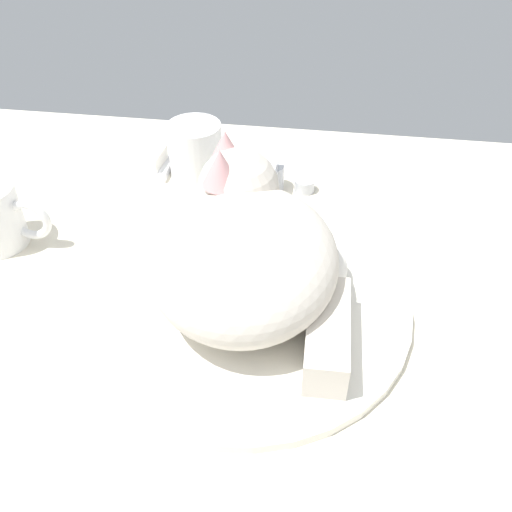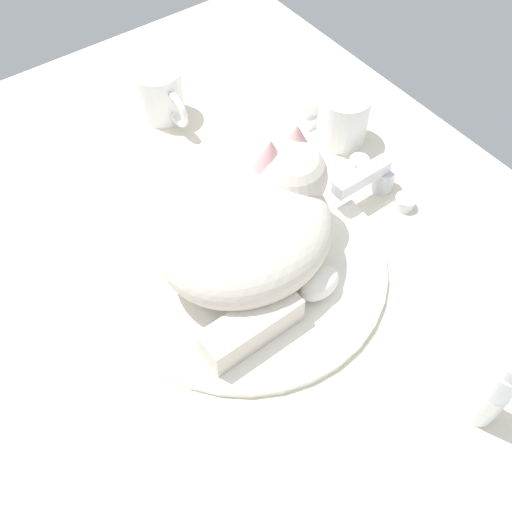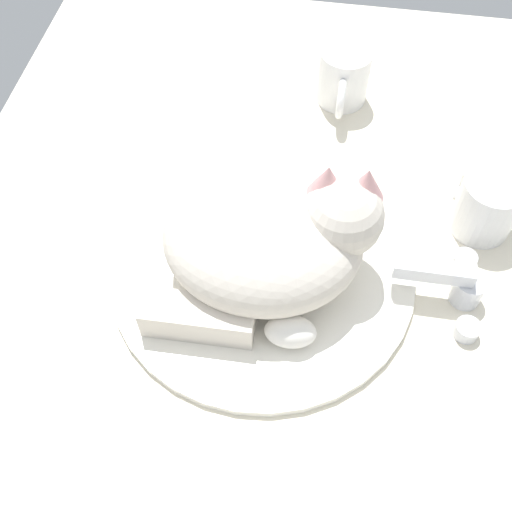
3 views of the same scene
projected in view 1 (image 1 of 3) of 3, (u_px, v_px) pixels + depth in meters
ground_plane at (245, 316)px, 64.23cm from camera, size 110.00×82.50×3.00cm
sink_basin at (245, 303)px, 62.91cm from camera, size 35.79×35.79×1.07cm
faucet at (270, 178)px, 78.30cm from camera, size 12.11×10.70×5.67cm
cat at (246, 250)px, 59.56cm from camera, size 21.37×24.74×14.56cm
rinse_cup at (195, 150)px, 81.19cm from camera, size 7.49×7.49×7.86cm
soap_dish at (140, 166)px, 84.35cm from camera, size 9.00×6.40×1.20cm
soap_bar at (139, 156)px, 83.31cm from camera, size 7.40×5.34×2.02cm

